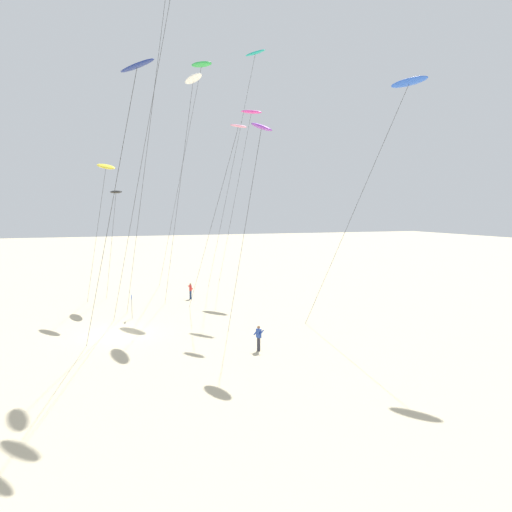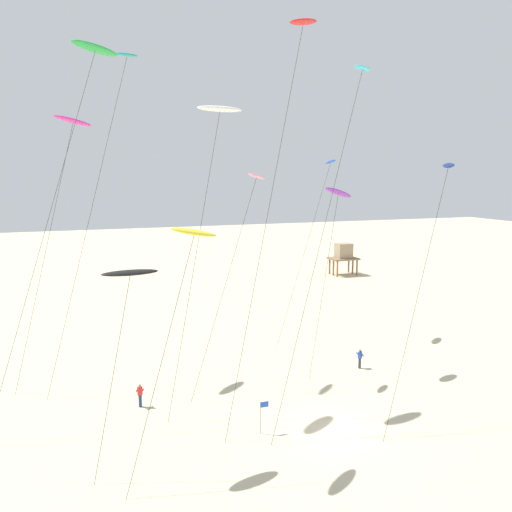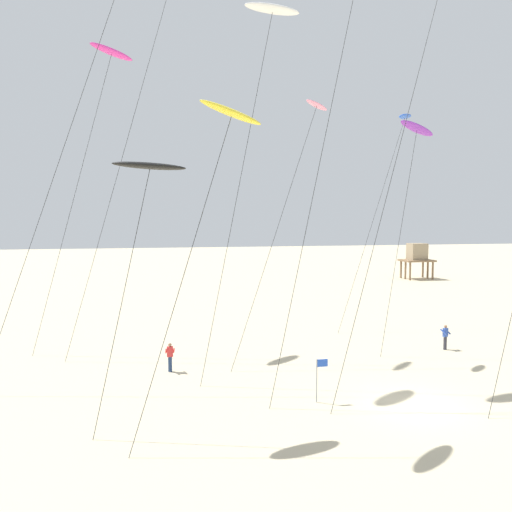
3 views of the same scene
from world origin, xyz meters
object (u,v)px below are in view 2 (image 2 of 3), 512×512
at_px(kite_cyan, 361,74).
at_px(kite_red, 302,28).
at_px(kite_purple, 338,194).
at_px(kite_pink, 255,181).
at_px(kite_black, 130,274).
at_px(kite_teal, 125,62).
at_px(kite_flyer_nearest, 140,395).
at_px(kite_white, 220,111).
at_px(kite_magenta, 73,123).
at_px(kite_flyer_middle, 360,358).
at_px(marker_flag, 262,411).
at_px(stilt_house, 344,254).
at_px(kite_green, 95,51).
at_px(kite_navy, 448,170).
at_px(kite_blue, 330,164).
at_px(kite_yellow, 194,234).

bearing_deg(kite_cyan, kite_red, 174.73).
relative_size(kite_purple, kite_cyan, 0.66).
xyz_separation_m(kite_red, kite_pink, (-1.16, 5.66, -9.58)).
xyz_separation_m(kite_black, kite_red, (11.42, 3.68, 14.27)).
relative_size(kite_teal, kite_flyer_nearest, 15.13).
bearing_deg(kite_pink, kite_red, -78.42).
bearing_deg(kite_pink, kite_white, -140.50).
relative_size(kite_pink, kite_magenta, 0.79).
distance_m(kite_pink, kite_flyer_middle, 17.21).
height_order(kite_pink, kite_teal, kite_teal).
bearing_deg(marker_flag, stilt_house, 55.41).
bearing_deg(kite_purple, kite_black, -152.40).
distance_m(kite_green, kite_flyer_nearest, 23.23).
distance_m(kite_cyan, kite_navy, 8.47).
relative_size(kite_black, kite_flyer_nearest, 6.66).
xyz_separation_m(kite_green, kite_navy, (21.62, -8.11, -7.57)).
bearing_deg(kite_black, kite_navy, 1.94).
distance_m(kite_pink, kite_teal, 13.25).
distance_m(kite_magenta, kite_flyer_middle, 29.64).
relative_size(kite_teal, marker_flag, 12.03).
bearing_deg(kite_pink, kite_navy, -39.56).
bearing_deg(kite_red, kite_navy, -17.77).
height_order(kite_blue, kite_cyan, kite_cyan).
bearing_deg(kite_black, kite_white, 43.66).
relative_size(kite_green, kite_navy, 1.45).
distance_m(kite_flyer_nearest, stilt_house, 52.20).
xyz_separation_m(kite_magenta, kite_white, (9.29, -8.32, 0.28)).
bearing_deg(kite_blue, kite_red, -124.21).
bearing_deg(kite_magenta, kite_navy, -31.19).
height_order(kite_red, kite_yellow, kite_red).
height_order(kite_black, kite_yellow, kite_yellow).
distance_m(kite_black, kite_red, 18.65).
bearing_deg(kite_flyer_middle, kite_green, 178.00).
distance_m(kite_pink, kite_flyer_nearest, 17.56).
distance_m(kite_red, kite_purple, 13.15).
xyz_separation_m(kite_yellow, kite_navy, (17.44, 1.59, 3.42)).
xyz_separation_m(kite_blue, kite_cyan, (-5.41, -14.36, 5.44)).
xyz_separation_m(kite_blue, kite_pink, (-10.66, -8.32, -1.54)).
distance_m(kite_pink, stilt_house, 45.82).
relative_size(kite_green, kite_cyan, 1.06).
bearing_deg(kite_pink, kite_flyer_middle, -7.86).
relative_size(kite_black, kite_blue, 0.63).
xyz_separation_m(kite_purple, kite_flyer_nearest, (-16.22, -1.96, -13.67)).
xyz_separation_m(kite_black, kite_teal, (1.46, 13.78, 13.54)).
height_order(kite_black, kite_red, kite_red).
bearing_deg(kite_flyer_middle, kite_white, -172.36).
distance_m(kite_blue, kite_navy, 16.98).
bearing_deg(kite_yellow, stilt_house, 52.64).
bearing_deg(kite_navy, kite_teal, 145.81).
distance_m(kite_red, kite_yellow, 15.34).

